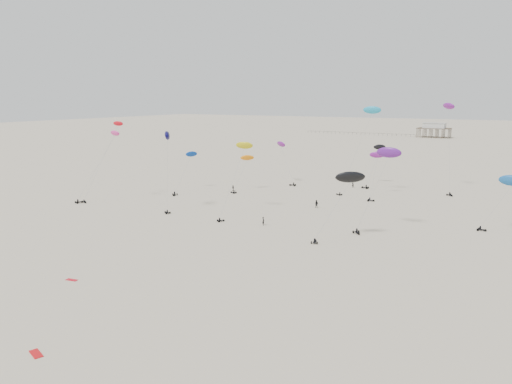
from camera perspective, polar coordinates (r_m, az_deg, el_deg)
The scene contains 23 objects.
ground_plane at distance 210.12m, azimuth 15.18°, elevation 3.11°, with size 900.00×900.00×0.00m, color beige.
pavilion_main at distance 358.05m, azimuth 19.68°, elevation 6.57°, with size 21.00×13.00×9.80m.
pier_fence at distance 370.66m, azimuth 11.66°, elevation 6.56°, with size 80.20×0.20×1.50m.
rig_0 at distance 145.00m, azimuth -8.13°, elevation 2.60°, with size 5.51×15.35×15.30m.
rig_1 at distance 135.47m, azimuth -17.24°, elevation 3.68°, with size 7.51×11.52×19.17m.
rig_2 at distance 144.32m, azimuth -1.38°, elevation 3.05°, with size 4.21×9.88×11.14m.
rig_3 at distance 155.26m, azimuth 21.19°, elevation 7.58°, with size 7.64×16.37×26.45m.
rig_5 at distance 103.75m, azimuth 14.36°, elevation 2.87°, with size 7.35×9.51×17.34m.
rig_6 at distance 137.38m, azimuth -16.68°, elevation 4.69°, with size 4.67×12.81×21.83m.
rig_7 at distance 95.90m, azimuth 10.30°, elevation 0.93°, with size 7.96×10.68×13.98m.
rig_8 at distance 156.77m, azimuth 3.19°, elevation 4.48°, with size 10.02×7.55×13.85m.
rig_9 at distance 119.40m, azimuth -10.12°, elevation 5.03°, with size 5.28×7.00×18.99m.
rig_10 at distance 138.22m, azimuth 13.56°, elevation 2.78°, with size 3.89×12.51×15.98m.
rig_11 at distance 159.23m, azimuth 13.37°, elevation 3.30°, with size 5.02×14.30×14.01m.
rig_12 at distance 111.37m, azimuth 26.89°, elevation 0.50°, with size 8.50×4.27×11.74m.
rig_13 at distance 116.89m, azimuth -1.78°, elevation 3.99°, with size 5.05×15.71×19.54m.
rig_14 at distance 142.24m, azimuth 12.72°, elevation 8.08°, with size 9.51×9.60×24.92m.
spectator_0 at distance 105.95m, azimuth 0.84°, elevation -3.81°, with size 0.77×0.53×2.11m, color black.
spectator_1 at distance 123.14m, azimuth 6.92°, elevation -1.82°, with size 1.12×0.65×2.29m, color black.
spectator_2 at distance 144.78m, azimuth -2.64°, elevation 0.15°, with size 1.17×0.63×1.99m, color black.
spectator_3 at distance 152.41m, azimuth 11.00°, elevation 0.50°, with size 0.70×0.48×1.91m, color black.
grounded_kite_a at distance 60.10m, azimuth -23.83°, elevation -16.58°, with size 2.20×0.90×0.08m, color red.
grounded_kite_b at distance 79.98m, azimuth -20.32°, elevation -9.42°, with size 1.80×0.70×0.07m, color red.
Camera 1 is at (50.73, -2.15, 26.72)m, focal length 35.00 mm.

